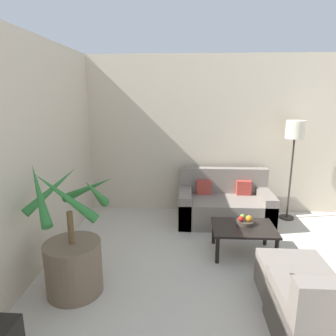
{
  "coord_description": "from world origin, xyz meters",
  "views": [
    {
      "loc": [
        -1.47,
        1.6,
        2.03
      ],
      "look_at": [
        -1.72,
        5.84,
        1.0
      ],
      "focal_mm": 32.0,
      "sensor_mm": 36.0,
      "label": 1
    }
  ],
  "objects_px": {
    "floor_lamp": "(295,137)",
    "armchair": "(331,320)",
    "ottoman": "(291,277)",
    "fruit_bowl": "(245,222)",
    "sofa_loveseat": "(224,205)",
    "apple_green": "(243,216)",
    "orange_fruit": "(249,218)",
    "apple_red": "(241,219)",
    "coffee_table": "(244,230)",
    "potted_palm": "(73,256)"
  },
  "relations": [
    {
      "from": "ottoman",
      "to": "fruit_bowl",
      "type": "bearing_deg",
      "value": 109.78
    },
    {
      "from": "potted_palm",
      "to": "apple_red",
      "type": "relative_size",
      "value": 19.9
    },
    {
      "from": "fruit_bowl",
      "to": "coffee_table",
      "type": "bearing_deg",
      "value": -110.53
    },
    {
      "from": "apple_red",
      "to": "sofa_loveseat",
      "type": "bearing_deg",
      "value": 95.13
    },
    {
      "from": "sofa_loveseat",
      "to": "armchair",
      "type": "relative_size",
      "value": 1.74
    },
    {
      "from": "potted_palm",
      "to": "ottoman",
      "type": "height_order",
      "value": "potted_palm"
    },
    {
      "from": "potted_palm",
      "to": "ottoman",
      "type": "relative_size",
      "value": 2.19
    },
    {
      "from": "apple_green",
      "to": "orange_fruit",
      "type": "distance_m",
      "value": 0.1
    },
    {
      "from": "potted_palm",
      "to": "sofa_loveseat",
      "type": "distance_m",
      "value": 2.65
    },
    {
      "from": "coffee_table",
      "to": "apple_green",
      "type": "height_order",
      "value": "apple_green"
    },
    {
      "from": "fruit_bowl",
      "to": "sofa_loveseat",
      "type": "bearing_deg",
      "value": 99.04
    },
    {
      "from": "sofa_loveseat",
      "to": "floor_lamp",
      "type": "xyz_separation_m",
      "value": [
        1.09,
        0.17,
        1.12
      ]
    },
    {
      "from": "orange_fruit",
      "to": "sofa_loveseat",
      "type": "bearing_deg",
      "value": 101.16
    },
    {
      "from": "sofa_loveseat",
      "to": "apple_red",
      "type": "xyz_separation_m",
      "value": [
        0.09,
        -0.99,
        0.19
      ]
    },
    {
      "from": "orange_fruit",
      "to": "armchair",
      "type": "height_order",
      "value": "armchair"
    },
    {
      "from": "coffee_table",
      "to": "armchair",
      "type": "distance_m",
      "value": 1.57
    },
    {
      "from": "sofa_loveseat",
      "to": "ottoman",
      "type": "height_order",
      "value": "sofa_loveseat"
    },
    {
      "from": "coffee_table",
      "to": "armchair",
      "type": "height_order",
      "value": "armchair"
    },
    {
      "from": "sofa_loveseat",
      "to": "fruit_bowl",
      "type": "xyz_separation_m",
      "value": [
        0.15,
        -0.96,
        0.12
      ]
    },
    {
      "from": "apple_red",
      "to": "apple_green",
      "type": "height_order",
      "value": "apple_red"
    },
    {
      "from": "floor_lamp",
      "to": "armchair",
      "type": "xyz_separation_m",
      "value": [
        -0.54,
        -2.73,
        -1.12
      ]
    },
    {
      "from": "coffee_table",
      "to": "orange_fruit",
      "type": "relative_size",
      "value": 9.98
    },
    {
      "from": "armchair",
      "to": "ottoman",
      "type": "distance_m",
      "value": 0.72
    },
    {
      "from": "apple_green",
      "to": "floor_lamp",
      "type": "bearing_deg",
      "value": 48.28
    },
    {
      "from": "fruit_bowl",
      "to": "apple_green",
      "type": "bearing_deg",
      "value": 116.32
    },
    {
      "from": "floor_lamp",
      "to": "fruit_bowl",
      "type": "height_order",
      "value": "floor_lamp"
    },
    {
      "from": "potted_palm",
      "to": "coffee_table",
      "type": "distance_m",
      "value": 2.12
    },
    {
      "from": "floor_lamp",
      "to": "apple_green",
      "type": "xyz_separation_m",
      "value": [
        -0.96,
        -1.08,
        -0.93
      ]
    },
    {
      "from": "armchair",
      "to": "potted_palm",
      "type": "bearing_deg",
      "value": 165.32
    },
    {
      "from": "sofa_loveseat",
      "to": "armchair",
      "type": "xyz_separation_m",
      "value": [
        0.54,
        -2.56,
        -0.01
      ]
    },
    {
      "from": "apple_red",
      "to": "orange_fruit",
      "type": "relative_size",
      "value": 0.88
    },
    {
      "from": "apple_red",
      "to": "ottoman",
      "type": "bearing_deg",
      "value": -65.92
    },
    {
      "from": "potted_palm",
      "to": "armchair",
      "type": "height_order",
      "value": "potted_palm"
    },
    {
      "from": "apple_green",
      "to": "armchair",
      "type": "height_order",
      "value": "armchair"
    },
    {
      "from": "armchair",
      "to": "coffee_table",
      "type": "bearing_deg",
      "value": 105.56
    },
    {
      "from": "fruit_bowl",
      "to": "potted_palm",
      "type": "bearing_deg",
      "value": -153.21
    },
    {
      "from": "apple_green",
      "to": "armchair",
      "type": "distance_m",
      "value": 1.71
    },
    {
      "from": "potted_palm",
      "to": "orange_fruit",
      "type": "bearing_deg",
      "value": 25.8
    },
    {
      "from": "apple_red",
      "to": "fruit_bowl",
      "type": "bearing_deg",
      "value": 26.14
    },
    {
      "from": "fruit_bowl",
      "to": "apple_green",
      "type": "height_order",
      "value": "apple_green"
    },
    {
      "from": "floor_lamp",
      "to": "fruit_bowl",
      "type": "relative_size",
      "value": 7.17
    },
    {
      "from": "coffee_table",
      "to": "apple_red",
      "type": "bearing_deg",
      "value": 120.41
    },
    {
      "from": "potted_palm",
      "to": "sofa_loveseat",
      "type": "xyz_separation_m",
      "value": [
        1.8,
        1.94,
        -0.13
      ]
    },
    {
      "from": "coffee_table",
      "to": "floor_lamp",
      "type": "bearing_deg",
      "value": 51.59
    },
    {
      "from": "potted_palm",
      "to": "orange_fruit",
      "type": "distance_m",
      "value": 2.21
    },
    {
      "from": "potted_palm",
      "to": "fruit_bowl",
      "type": "xyz_separation_m",
      "value": [
        1.95,
        0.98,
        -0.01
      ]
    },
    {
      "from": "sofa_loveseat",
      "to": "orange_fruit",
      "type": "xyz_separation_m",
      "value": [
        0.19,
        -0.98,
        0.19
      ]
    },
    {
      "from": "apple_red",
      "to": "armchair",
      "type": "height_order",
      "value": "armchair"
    },
    {
      "from": "potted_palm",
      "to": "sofa_loveseat",
      "type": "relative_size",
      "value": 0.96
    },
    {
      "from": "apple_red",
      "to": "ottoman",
      "type": "height_order",
      "value": "apple_red"
    }
  ]
}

